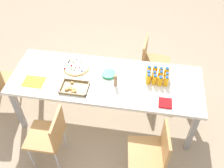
% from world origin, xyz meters
% --- Properties ---
extents(ground_plane, '(12.00, 12.00, 0.00)m').
position_xyz_m(ground_plane, '(0.00, 0.00, 0.00)').
color(ground_plane, tan).
extents(party_table, '(2.39, 0.85, 0.75)m').
position_xyz_m(party_table, '(0.00, 0.00, 0.69)').
color(party_table, white).
rests_on(party_table, ground_plane).
extents(chair_far_right, '(0.41, 0.41, 0.83)m').
position_xyz_m(chair_far_right, '(0.52, 0.74, 0.50)').
color(chair_far_right, '#B7844C').
rests_on(chair_far_right, ground_plane).
extents(chair_near_left, '(0.43, 0.43, 0.83)m').
position_xyz_m(chair_near_left, '(-0.56, -0.77, 0.50)').
color(chair_near_left, '#B7844C').
rests_on(chair_near_left, ground_plane).
extents(chair_far_left, '(0.45, 0.45, 0.83)m').
position_xyz_m(chair_far_left, '(-0.65, 0.75, 0.50)').
color(chair_far_left, '#B7844C').
rests_on(chair_far_left, ground_plane).
extents(juice_bottle_0, '(0.06, 0.06, 0.15)m').
position_xyz_m(juice_bottle_0, '(-0.74, -0.16, 0.82)').
color(juice_bottle_0, '#FAAD14').
rests_on(juice_bottle_0, party_table).
extents(juice_bottle_1, '(0.06, 0.06, 0.15)m').
position_xyz_m(juice_bottle_1, '(-0.66, -0.16, 0.82)').
color(juice_bottle_1, '#F8AF14').
rests_on(juice_bottle_1, party_table).
extents(juice_bottle_2, '(0.06, 0.06, 0.15)m').
position_xyz_m(juice_bottle_2, '(-0.59, -0.17, 0.82)').
color(juice_bottle_2, '#FAAC14').
rests_on(juice_bottle_2, party_table).
extents(juice_bottle_3, '(0.06, 0.06, 0.14)m').
position_xyz_m(juice_bottle_3, '(-0.52, -0.17, 0.82)').
color(juice_bottle_3, '#F8AF14').
rests_on(juice_bottle_3, party_table).
extents(juice_bottle_4, '(0.05, 0.05, 0.14)m').
position_xyz_m(juice_bottle_4, '(-0.74, -0.09, 0.81)').
color(juice_bottle_4, '#F9AC14').
rests_on(juice_bottle_4, party_table).
extents(juice_bottle_5, '(0.05, 0.05, 0.15)m').
position_xyz_m(juice_bottle_5, '(-0.67, -0.09, 0.82)').
color(juice_bottle_5, '#F8AE14').
rests_on(juice_bottle_5, party_table).
extents(juice_bottle_6, '(0.06, 0.06, 0.14)m').
position_xyz_m(juice_bottle_6, '(-0.59, -0.09, 0.82)').
color(juice_bottle_6, '#F8AD14').
rests_on(juice_bottle_6, party_table).
extents(juice_bottle_7, '(0.06, 0.06, 0.14)m').
position_xyz_m(juice_bottle_7, '(-0.51, -0.09, 0.82)').
color(juice_bottle_7, '#F9AF14').
rests_on(juice_bottle_7, party_table).
extents(juice_bottle_8, '(0.06, 0.06, 0.14)m').
position_xyz_m(juice_bottle_8, '(-0.73, -0.01, 0.82)').
color(juice_bottle_8, '#F9AC14').
rests_on(juice_bottle_8, party_table).
extents(juice_bottle_9, '(0.06, 0.06, 0.13)m').
position_xyz_m(juice_bottle_9, '(-0.66, -0.01, 0.81)').
color(juice_bottle_9, '#FAAF14').
rests_on(juice_bottle_9, party_table).
extents(juice_bottle_10, '(0.06, 0.06, 0.14)m').
position_xyz_m(juice_bottle_10, '(-0.59, -0.02, 0.82)').
color(juice_bottle_10, '#F8AC14').
rests_on(juice_bottle_10, party_table).
extents(juice_bottle_11, '(0.06, 0.06, 0.15)m').
position_xyz_m(juice_bottle_11, '(-0.52, -0.02, 0.82)').
color(juice_bottle_11, '#FAAB14').
rests_on(juice_bottle_11, party_table).
extents(fruit_pizza, '(0.35, 0.35, 0.05)m').
position_xyz_m(fruit_pizza, '(0.42, -0.16, 0.76)').
color(fruit_pizza, tan).
rests_on(fruit_pizza, party_table).
extents(snack_tray, '(0.33, 0.24, 0.04)m').
position_xyz_m(snack_tray, '(0.35, 0.22, 0.76)').
color(snack_tray, olive).
rests_on(snack_tray, party_table).
extents(plate_stack, '(0.18, 0.18, 0.03)m').
position_xyz_m(plate_stack, '(-0.02, -0.08, 0.77)').
color(plate_stack, '#1E8C4C').
rests_on(plate_stack, party_table).
extents(napkin_stack, '(0.15, 0.15, 0.02)m').
position_xyz_m(napkin_stack, '(-0.74, 0.28, 0.76)').
color(napkin_stack, red).
rests_on(napkin_stack, party_table).
extents(cardboard_tube, '(0.04, 0.04, 0.16)m').
position_xyz_m(cardboard_tube, '(-0.13, 0.08, 0.83)').
color(cardboard_tube, '#9E7A56').
rests_on(cardboard_tube, party_table).
extents(paper_folder, '(0.26, 0.20, 0.01)m').
position_xyz_m(paper_folder, '(0.87, 0.19, 0.75)').
color(paper_folder, yellow).
rests_on(paper_folder, party_table).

